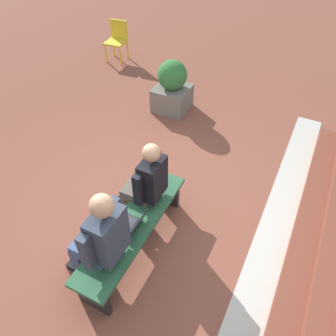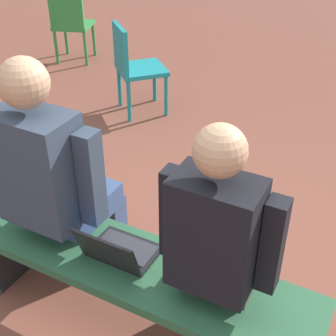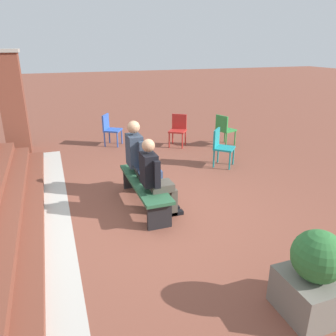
{
  "view_description": "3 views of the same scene",
  "coord_description": "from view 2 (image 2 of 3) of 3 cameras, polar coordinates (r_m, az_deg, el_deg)",
  "views": [
    {
      "loc": [
        2.16,
        1.34,
        3.4
      ],
      "look_at": [
        -0.12,
        0.19,
        0.98
      ],
      "focal_mm": 35.0,
      "sensor_mm": 36.0,
      "label": 1
    },
    {
      "loc": [
        -0.54,
        1.34,
        2.01
      ],
      "look_at": [
        0.41,
        -0.44,
        0.71
      ],
      "focal_mm": 50.0,
      "sensor_mm": 36.0,
      "label": 2
    },
    {
      "loc": [
        -4.52,
        1.34,
        2.6
      ],
      "look_at": [
        0.12,
        -0.33,
        0.73
      ],
      "focal_mm": 35.0,
      "sensor_mm": 36.0,
      "label": 3
    }
  ],
  "objects": [
    {
      "name": "plastic_chair_near_bench_right",
      "position": [
        4.42,
        -4.26,
        12.52
      ],
      "size": [
        0.59,
        0.59,
        0.84
      ],
      "color": "teal",
      "rests_on": "ground"
    },
    {
      "name": "person_adult",
      "position": [
        2.34,
        -13.29,
        -1.31
      ],
      "size": [
        0.57,
        0.71,
        1.38
      ],
      "color": "#384C75",
      "rests_on": "ground"
    },
    {
      "name": "bench",
      "position": [
        2.32,
        -4.3,
        -13.0
      ],
      "size": [
        1.8,
        0.44,
        0.45
      ],
      "color": "#285638",
      "rests_on": "ground"
    },
    {
      "name": "plastic_chair_by_pillar",
      "position": [
        5.84,
        -11.77,
        17.05
      ],
      "size": [
        0.54,
        0.54,
        0.84
      ],
      "color": "#2D893D",
      "rests_on": "ground"
    },
    {
      "name": "laptop",
      "position": [
        2.23,
        -6.11,
        -9.97
      ],
      "size": [
        0.32,
        0.29,
        0.21
      ],
      "color": "black",
      "rests_on": "bench"
    },
    {
      "name": "person_student",
      "position": [
        1.99,
        6.63,
        -8.96
      ],
      "size": [
        0.51,
        0.64,
        1.29
      ],
      "color": "#4C473D",
      "rests_on": "ground"
    }
  ]
}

